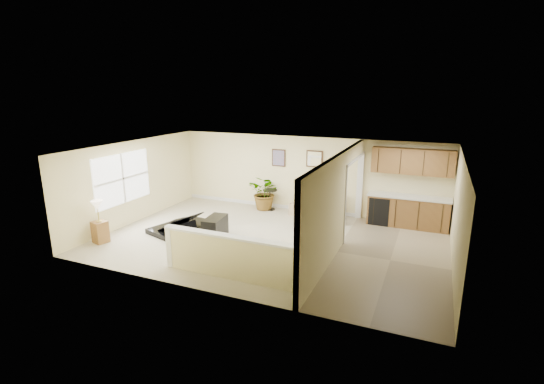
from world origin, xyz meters
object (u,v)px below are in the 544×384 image
at_px(loveseat, 317,205).
at_px(piano_bench, 215,227).
at_px(accent_table, 270,197).
at_px(palm_plant, 266,193).
at_px(small_plant, 341,218).
at_px(piano, 178,214).
at_px(lamp_stand, 99,225).

bearing_deg(loveseat, piano_bench, -115.18).
relative_size(loveseat, accent_table, 2.45).
distance_m(palm_plant, small_plant, 2.81).
height_order(piano, palm_plant, piano).
distance_m(loveseat, palm_plant, 1.81).
bearing_deg(lamp_stand, accent_table, 55.97).
bearing_deg(accent_table, loveseat, 1.80).
bearing_deg(piano_bench, piano, -177.29).
bearing_deg(palm_plant, piano, -115.59).
relative_size(palm_plant, small_plant, 2.33).
bearing_deg(loveseat, piano, -127.50).
bearing_deg(loveseat, small_plant, -24.69).
bearing_deg(palm_plant, loveseat, 2.62).
distance_m(piano_bench, lamp_stand, 3.05).
bearing_deg(piano, lamp_stand, -117.70).
height_order(palm_plant, small_plant, palm_plant).
distance_m(piano, loveseat, 4.43).
relative_size(loveseat, small_plant, 3.19).
relative_size(accent_table, small_plant, 1.31).
bearing_deg(small_plant, palm_plant, 168.70).
distance_m(piano, accent_table, 3.38).
height_order(piano, small_plant, piano).
distance_m(accent_table, lamp_stand, 5.39).
bearing_deg(piano_bench, palm_plant, 85.28).
height_order(loveseat, accent_table, loveseat).
xyz_separation_m(piano, lamp_stand, (-1.45, -1.48, -0.06)).
relative_size(piano, piano_bench, 2.20).
bearing_deg(piano, palm_plant, 81.14).
bearing_deg(accent_table, palm_plant, -168.61).
distance_m(piano_bench, palm_plant, 2.93).
xyz_separation_m(piano, loveseat, (3.21, 3.05, -0.21)).
relative_size(loveseat, palm_plant, 1.37).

